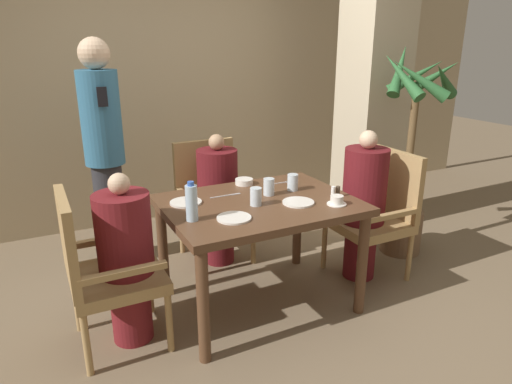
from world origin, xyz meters
name	(u,v)px	position (x,y,z in m)	size (l,w,h in m)	color
ground_plane	(259,302)	(0.00, 0.00, 0.00)	(16.00, 16.00, 0.00)	#7A664C
wall_back	(167,78)	(0.00, 1.95, 1.40)	(8.00, 0.06, 2.80)	tan
pillar_stone	(373,86)	(1.59, 0.83, 1.35)	(0.49, 0.49, 2.70)	#BCAD8E
dining_table	(259,215)	(0.00, 0.00, 0.66)	(1.22, 0.92, 0.75)	brown
chair_left_side	(101,267)	(-1.02, 0.00, 0.52)	(0.52, 0.52, 0.96)	#A88451
diner_in_left_chair	(126,258)	(-0.87, 0.00, 0.54)	(0.32, 0.32, 1.06)	maroon
chair_far_side	(211,197)	(0.00, 0.87, 0.52)	(0.52, 0.52, 0.96)	#A88451
diner_in_far_chair	(218,198)	(0.00, 0.72, 0.55)	(0.32, 0.32, 1.07)	#5B1419
chair_right_side	(378,210)	(1.02, 0.00, 0.52)	(0.52, 0.52, 0.96)	#A88451
diner_in_right_chair	(363,205)	(0.87, 0.00, 0.59)	(0.32, 0.32, 1.15)	#5B1419
standing_host	(104,148)	(-0.77, 1.12, 0.95)	(0.30, 0.34, 1.77)	#2D2D33
potted_palm	(408,173)	(1.48, 0.19, 0.70)	(0.66, 0.66, 1.74)	brown
plate_main_left	(186,202)	(-0.44, 0.18, 0.76)	(0.20, 0.20, 0.01)	white
plate_main_right	(298,202)	(0.21, -0.15, 0.76)	(0.20, 0.20, 0.01)	white
plate_dessert_center	(234,218)	(-0.27, -0.21, 0.76)	(0.20, 0.20, 0.01)	white
teacup_with_saucer	(337,201)	(0.41, -0.28, 0.78)	(0.13, 0.13, 0.06)	white
bowl_small	(244,182)	(0.07, 0.38, 0.77)	(0.13, 0.13, 0.04)	white
water_bottle	(192,203)	(-0.50, -0.12, 0.86)	(0.07, 0.07, 0.24)	silver
glass_tall_near	(269,187)	(0.12, 0.09, 0.81)	(0.07, 0.07, 0.12)	silver
glass_tall_mid	(293,182)	(0.31, 0.10, 0.81)	(0.07, 0.07, 0.12)	silver
glass_tall_far	(256,197)	(-0.05, -0.06, 0.81)	(0.07, 0.07, 0.12)	silver
salt_shaker	(333,192)	(0.47, -0.15, 0.79)	(0.03, 0.03, 0.08)	white
pepper_shaker	(338,191)	(0.51, -0.15, 0.79)	(0.03, 0.03, 0.07)	#4C3D2D
fork_beside_plate	(281,183)	(0.32, 0.28, 0.76)	(0.21, 0.02, 0.00)	silver
knife_beside_plate	(227,195)	(-0.14, 0.20, 0.76)	(0.22, 0.02, 0.00)	silver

